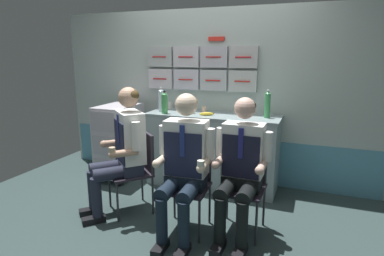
# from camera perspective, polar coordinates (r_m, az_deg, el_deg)

# --- Properties ---
(ground) EXTENTS (4.80, 4.80, 0.04)m
(ground) POSITION_cam_1_polar(r_m,az_deg,el_deg) (3.30, -4.92, -16.71)
(ground) COLOR #2D3D3D
(galley_bulkhead) EXTENTS (4.20, 0.14, 2.15)m
(galley_bulkhead) POSITION_cam_1_polar(r_m,az_deg,el_deg) (4.18, 2.98, 5.40)
(galley_bulkhead) COLOR #B0BEB7
(galley_bulkhead) RESTS_ON ground
(galley_counter) EXTENTS (1.60, 0.53, 0.90)m
(galley_counter) POSITION_cam_1_polar(r_m,az_deg,el_deg) (4.01, 3.58, -3.92)
(galley_counter) COLOR #91A4A8
(galley_counter) RESTS_ON ground
(service_trolley) EXTENTS (0.40, 0.65, 0.97)m
(service_trolley) POSITION_cam_1_polar(r_m,az_deg,el_deg) (4.34, -12.60, -1.98)
(service_trolley) COLOR black
(service_trolley) RESTS_ON ground
(folding_chair_left) EXTENTS (0.57, 0.57, 0.82)m
(folding_chair_left) POSITION_cam_1_polar(r_m,az_deg,el_deg) (3.42, -9.33, -6.13)
(folding_chair_left) COLOR #2D2D33
(folding_chair_left) RESTS_ON ground
(crew_member_left) EXTENTS (0.68, 0.69, 1.29)m
(crew_member_left) POSITION_cam_1_polar(r_m,az_deg,el_deg) (3.32, -12.03, -3.03)
(crew_member_left) COLOR black
(crew_member_left) RESTS_ON ground
(folding_chair_right) EXTENTS (0.43, 0.43, 0.82)m
(folding_chair_right) POSITION_cam_1_polar(r_m,az_deg,el_deg) (3.06, -0.51, -8.27)
(folding_chair_right) COLOR #2D2D33
(folding_chair_right) RESTS_ON ground
(crew_member_right) EXTENTS (0.51, 0.65, 1.28)m
(crew_member_right) POSITION_cam_1_polar(r_m,az_deg,el_deg) (2.86, -1.47, -5.62)
(crew_member_right) COLOR black
(crew_member_right) RESTS_ON ground
(folding_chair_near_trolley) EXTENTS (0.41, 0.41, 0.82)m
(folding_chair_near_trolley) POSITION_cam_1_polar(r_m,az_deg,el_deg) (3.07, 9.15, -8.36)
(folding_chair_near_trolley) COLOR #2D2D33
(folding_chair_near_trolley) RESTS_ON ground
(crew_member_near_trolley) EXTENTS (0.50, 0.61, 1.25)m
(crew_member_near_trolley) POSITION_cam_1_polar(r_m,az_deg,el_deg) (2.87, 8.53, -6.12)
(crew_member_near_trolley) COLOR black
(crew_member_near_trolley) RESTS_ON ground
(water_bottle_clear) EXTENTS (0.07, 0.07, 0.30)m
(water_bottle_clear) POSITION_cam_1_polar(r_m,az_deg,el_deg) (4.08, -5.42, 4.91)
(water_bottle_clear) COLOR silver
(water_bottle_clear) RESTS_ON galley_counter
(sparkling_bottle_green) EXTENTS (0.07, 0.07, 0.32)m
(sparkling_bottle_green) POSITION_cam_1_polar(r_m,az_deg,el_deg) (3.76, 13.07, 4.05)
(sparkling_bottle_green) COLOR #46A45D
(sparkling_bottle_green) RESTS_ON galley_counter
(water_bottle_short) EXTENTS (0.08, 0.08, 0.27)m
(water_bottle_short) POSITION_cam_1_polar(r_m,az_deg,el_deg) (3.95, -4.84, 4.45)
(water_bottle_short) COLOR #459E54
(water_bottle_short) RESTS_ON galley_counter
(paper_cup_tan) EXTENTS (0.07, 0.07, 0.09)m
(paper_cup_tan) POSITION_cam_1_polar(r_m,az_deg,el_deg) (3.93, -1.44, 3.20)
(paper_cup_tan) COLOR tan
(paper_cup_tan) RESTS_ON galley_counter
(paper_cup_blue) EXTENTS (0.06, 0.06, 0.09)m
(paper_cup_blue) POSITION_cam_1_polar(r_m,az_deg,el_deg) (4.29, -3.91, 3.99)
(paper_cup_blue) COLOR beige
(paper_cup_blue) RESTS_ON galley_counter
(coffee_cup_white) EXTENTS (0.06, 0.06, 0.07)m
(coffee_cup_white) POSITION_cam_1_polar(r_m,az_deg,el_deg) (4.03, 2.12, 3.34)
(coffee_cup_white) COLOR tan
(coffee_cup_white) RESTS_ON galley_counter
(coffee_cup_spare) EXTENTS (0.07, 0.07, 0.08)m
(coffee_cup_spare) POSITION_cam_1_polar(r_m,az_deg,el_deg) (3.93, 0.00, 3.20)
(coffee_cup_spare) COLOR white
(coffee_cup_spare) RESTS_ON galley_counter
(snack_banana) EXTENTS (0.17, 0.10, 0.04)m
(snack_banana) POSITION_cam_1_polar(r_m,az_deg,el_deg) (3.81, 2.58, 2.50)
(snack_banana) COLOR yellow
(snack_banana) RESTS_ON galley_counter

